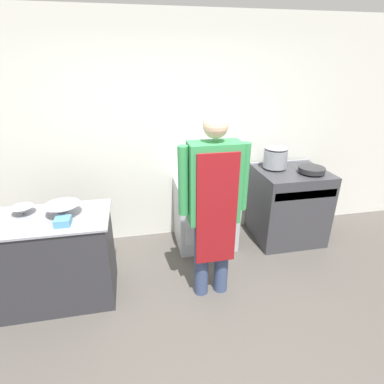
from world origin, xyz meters
name	(u,v)px	position (x,y,z in m)	size (l,w,h in m)	color
ground_plane	(211,365)	(0.00, 0.00, 0.00)	(14.00, 14.00, 0.00)	#4C4742
wall_back	(171,135)	(0.00, 2.05, 1.35)	(8.00, 0.05, 2.70)	silver
prep_counter	(53,259)	(-1.29, 1.02, 0.45)	(1.13, 0.63, 0.89)	#2D2D33
stove	(288,205)	(1.44, 1.62, 0.47)	(0.84, 0.71, 0.96)	#38383D
fridge_unit	(205,213)	(0.36, 1.70, 0.42)	(0.72, 0.59, 0.83)	#A8ADB2
person_cook	(214,201)	(0.21, 0.80, 1.03)	(0.63, 0.24, 1.80)	#38476B
mixing_bowl	(63,210)	(-1.13, 1.06, 0.94)	(0.32, 0.32, 0.10)	gray
small_bowl	(23,210)	(-1.50, 1.15, 0.93)	(0.21, 0.21, 0.07)	gray
plastic_tub	(63,221)	(-1.10, 0.87, 0.92)	(0.13, 0.13, 0.06)	teal
stock_pot	(276,157)	(1.25, 1.74, 1.09)	(0.29, 0.29, 0.27)	gray
saute_pan	(312,170)	(1.61, 1.50, 0.99)	(0.31, 0.31, 0.06)	#262628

